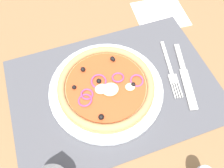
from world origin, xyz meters
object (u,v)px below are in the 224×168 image
(pizza, at_px, (106,87))
(knife, at_px, (185,75))
(plate, at_px, (107,90))
(napkin, at_px, (160,14))
(fork, at_px, (171,71))

(pizza, relative_size, knife, 1.20)
(plate, height_order, napkin, plate)
(pizza, height_order, knife, pizza)
(pizza, height_order, fork, pizza)
(fork, xyz_separation_m, knife, (-0.03, 0.02, 0.00))
(pizza, distance_m, fork, 0.18)
(napkin, bearing_deg, plate, 39.83)
(pizza, xyz_separation_m, knife, (-0.21, 0.02, -0.02))
(plate, relative_size, napkin, 1.81)
(fork, distance_m, napkin, 0.22)
(pizza, relative_size, fork, 1.32)
(fork, xyz_separation_m, napkin, (-0.07, -0.21, -0.00))
(knife, xyz_separation_m, napkin, (-0.04, -0.23, -0.00))
(knife, bearing_deg, fork, -115.46)
(plate, bearing_deg, knife, 173.08)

